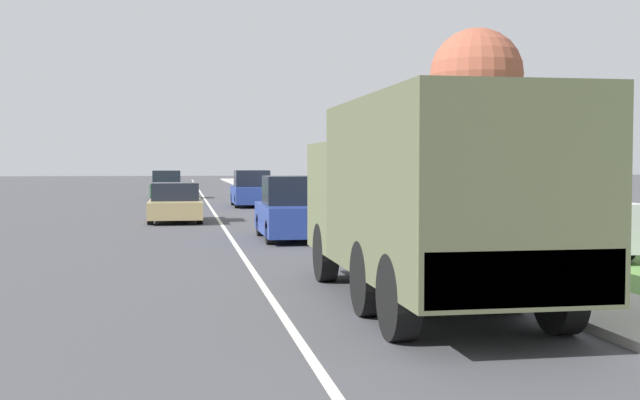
{
  "coord_description": "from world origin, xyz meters",
  "views": [
    {
      "loc": [
        -1.36,
        -2.42,
        2.1
      ],
      "look_at": [
        0.87,
        10.43,
        1.5
      ],
      "focal_mm": 45.0,
      "sensor_mm": 36.0,
      "label": 1
    }
  ],
  "objects_px": {
    "car_nearest_ahead": "(295,211)",
    "car_second_ahead": "(175,204)",
    "pickup_truck": "(542,215)",
    "car_fourth_ahead": "(167,186)",
    "military_truck": "(427,194)",
    "car_third_ahead": "(252,190)"
  },
  "relations": [
    {
      "from": "military_truck",
      "to": "car_fourth_ahead",
      "type": "bearing_deg",
      "value": 96.73
    },
    {
      "from": "car_nearest_ahead",
      "to": "car_third_ahead",
      "type": "bearing_deg",
      "value": 89.07
    },
    {
      "from": "car_third_ahead",
      "to": "car_nearest_ahead",
      "type": "bearing_deg",
      "value": -90.93
    },
    {
      "from": "car_second_ahead",
      "to": "car_third_ahead",
      "type": "height_order",
      "value": "car_third_ahead"
    },
    {
      "from": "military_truck",
      "to": "car_third_ahead",
      "type": "height_order",
      "value": "military_truck"
    },
    {
      "from": "military_truck",
      "to": "pickup_truck",
      "type": "bearing_deg",
      "value": 52.9
    },
    {
      "from": "military_truck",
      "to": "car_fourth_ahead",
      "type": "relative_size",
      "value": 1.49
    },
    {
      "from": "car_nearest_ahead",
      "to": "car_fourth_ahead",
      "type": "distance_m",
      "value": 26.73
    },
    {
      "from": "military_truck",
      "to": "car_second_ahead",
      "type": "xyz_separation_m",
      "value": [
        -3.74,
        17.81,
        -1.01
      ]
    },
    {
      "from": "car_second_ahead",
      "to": "pickup_truck",
      "type": "distance_m",
      "value": 14.28
    },
    {
      "from": "military_truck",
      "to": "pickup_truck",
      "type": "height_order",
      "value": "military_truck"
    },
    {
      "from": "car_nearest_ahead",
      "to": "car_fourth_ahead",
      "type": "xyz_separation_m",
      "value": [
        -3.93,
        26.44,
        -0.03
      ]
    },
    {
      "from": "car_nearest_ahead",
      "to": "car_second_ahead",
      "type": "bearing_deg",
      "value": 114.44
    },
    {
      "from": "military_truck",
      "to": "car_second_ahead",
      "type": "relative_size",
      "value": 1.83
    },
    {
      "from": "car_second_ahead",
      "to": "pickup_truck",
      "type": "bearing_deg",
      "value": -53.06
    },
    {
      "from": "car_third_ahead",
      "to": "car_fourth_ahead",
      "type": "xyz_separation_m",
      "value": [
        -4.2,
        9.59,
        -0.03
      ]
    },
    {
      "from": "car_nearest_ahead",
      "to": "pickup_truck",
      "type": "relative_size",
      "value": 0.73
    },
    {
      "from": "car_nearest_ahead",
      "to": "car_third_ahead",
      "type": "height_order",
      "value": "car_third_ahead"
    },
    {
      "from": "car_fourth_ahead",
      "to": "pickup_truck",
      "type": "relative_size",
      "value": 0.91
    },
    {
      "from": "car_second_ahead",
      "to": "car_third_ahead",
      "type": "bearing_deg",
      "value": 69.55
    },
    {
      "from": "car_third_ahead",
      "to": "car_fourth_ahead",
      "type": "height_order",
      "value": "car_third_ahead"
    },
    {
      "from": "car_nearest_ahead",
      "to": "pickup_truck",
      "type": "bearing_deg",
      "value": -38.13
    }
  ]
}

